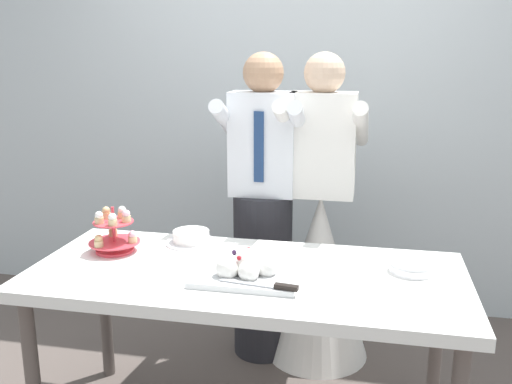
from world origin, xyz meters
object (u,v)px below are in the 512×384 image
dessert_table (246,287)px  person_groom (263,225)px  plate_stack (412,267)px  person_bride (319,256)px  cupcake_stand (114,233)px  main_cake_tray (247,269)px  round_cake (191,238)px

dessert_table → person_groom: (-0.07, 0.73, 0.05)m
plate_stack → person_bride: size_ratio=0.11×
cupcake_stand → main_cake_tray: bearing=-15.6°
main_cake_tray → person_groom: bearing=96.7°
cupcake_stand → person_bride: 1.12m
plate_stack → person_groom: size_ratio=0.11×
cupcake_stand → plate_stack: (1.31, 0.02, -0.07)m
main_cake_tray → plate_stack: (0.65, 0.20, -0.02)m
person_bride → dessert_table: bearing=-107.4°
cupcake_stand → person_groom: (0.56, 0.62, -0.12)m
plate_stack → person_groom: bearing=141.0°
main_cake_tray → person_bride: (0.21, 0.84, -0.23)m
dessert_table → person_bride: person_bride is taller
dessert_table → cupcake_stand: bearing=170.7°
dessert_table → person_bride: size_ratio=1.08×
cupcake_stand → person_bride: person_bride is taller
cupcake_stand → person_bride: bearing=36.9°
dessert_table → plate_stack: bearing=10.4°
cupcake_stand → main_cake_tray: cupcake_stand is taller
round_cake → person_bride: person_bride is taller
person_groom → person_bride: (0.31, 0.03, -0.16)m
main_cake_tray → person_groom: size_ratio=0.26×
cupcake_stand → dessert_table: bearing=-9.3°
dessert_table → main_cake_tray: 0.14m
person_groom → round_cake: bearing=-120.1°
person_bride → person_groom: bearing=-174.4°
cupcake_stand → person_groom: size_ratio=0.14×
plate_stack → round_cake: (-1.00, 0.16, 0.01)m
plate_stack → person_groom: (-0.74, 0.60, -0.05)m
cupcake_stand → person_groom: 0.85m
dessert_table → person_groom: 0.73m
cupcake_stand → plate_stack: 1.31m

